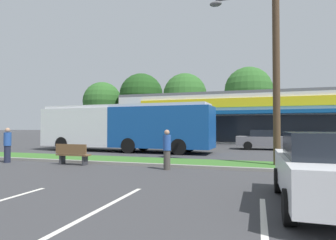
{
  "coord_description": "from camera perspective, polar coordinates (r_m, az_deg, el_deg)",
  "views": [
    {
      "loc": [
        3.53,
        1.12,
        1.74
      ],
      "look_at": [
        -1.86,
        18.1,
        2.16
      ],
      "focal_mm": 30.19,
      "sensor_mm": 36.0,
      "label": 1
    }
  ],
  "objects": [
    {
      "name": "car_2",
      "position": [
        22.71,
        19.36,
        -3.73
      ],
      "size": [
        4.6,
        1.93,
        1.49
      ],
      "color": "slate",
      "rests_on": "ground_plane"
    },
    {
      "name": "utility_pole",
      "position": [
        13.46,
        20.36,
        15.49
      ],
      "size": [
        3.02,
        2.4,
        10.54
      ],
      "color": "#4C3826",
      "rests_on": "ground_plane"
    },
    {
      "name": "city_bus",
      "position": [
        20.09,
        -8.77,
        -1.26
      ],
      "size": [
        12.56,
        2.95,
        3.25
      ],
      "rotation": [
        0.0,
        0.0,
        3.11
      ],
      "color": "#144793",
      "rests_on": "ground_plane"
    },
    {
      "name": "bus_stop_bench",
      "position": [
        13.64,
        -18.72,
        -6.48
      ],
      "size": [
        1.6,
        0.45,
        0.95
      ],
      "rotation": [
        0.0,
        0.0,
        3.14
      ],
      "color": "brown",
      "rests_on": "ground_plane"
    },
    {
      "name": "parking_stripe_2",
      "position": [
        5.11,
        18.94,
        -21.16
      ],
      "size": [
        0.12,
        4.8,
        0.01
      ],
      "primitive_type": "cube",
      "color": "silver",
      "rests_on": "ground_plane"
    },
    {
      "name": "storefront_building",
      "position": [
        34.56,
        15.84,
        0.28
      ],
      "size": [
        28.13,
        12.65,
        5.37
      ],
      "color": "silver",
      "rests_on": "ground_plane"
    },
    {
      "name": "tree_left",
      "position": [
        49.23,
        -5.43,
        5.01
      ],
      "size": [
        7.48,
        7.48,
        10.94
      ],
      "color": "#473323",
      "rests_on": "ground_plane"
    },
    {
      "name": "tree_mid_left",
      "position": [
        45.5,
        3.43,
        5.01
      ],
      "size": [
        7.01,
        7.01,
        10.29
      ],
      "color": "#473323",
      "rests_on": "ground_plane"
    },
    {
      "name": "pedestrian_mid",
      "position": [
        11.48,
        -0.22,
        -5.99
      ],
      "size": [
        0.33,
        0.33,
        1.62
      ],
      "rotation": [
        0.0,
        0.0,
        1.15
      ],
      "color": "#47423D",
      "rests_on": "ground_plane"
    },
    {
      "name": "grass_median",
      "position": [
        13.46,
        2.3,
        -8.52
      ],
      "size": [
        56.0,
        2.2,
        0.12
      ],
      "primitive_type": "cube",
      "color": "#386B28",
      "rests_on": "ground_plane"
    },
    {
      "name": "car_5",
      "position": [
        6.88,
        29.11,
        -8.88
      ],
      "size": [
        1.86,
        4.18,
        1.62
      ],
      "rotation": [
        0.0,
        0.0,
        1.57
      ],
      "color": "silver",
      "rests_on": "ground_plane"
    },
    {
      "name": "curb_lip",
      "position": [
        12.3,
        0.78,
        -9.21
      ],
      "size": [
        56.0,
        0.24,
        0.12
      ],
      "primitive_type": "cube",
      "color": "gray",
      "rests_on": "ground_plane"
    },
    {
      "name": "tree_mid",
      "position": [
        43.48,
        15.92,
        5.7
      ],
      "size": [
        7.01,
        7.01,
        10.55
      ],
      "color": "#473323",
      "rests_on": "ground_plane"
    },
    {
      "name": "tree_far_left",
      "position": [
        52.98,
        -13.11,
        3.69
      ],
      "size": [
        7.01,
        7.01,
        9.87
      ],
      "color": "#473323",
      "rests_on": "ground_plane"
    },
    {
      "name": "parking_stripe_1",
      "position": [
        6.1,
        -15.29,
        -17.85
      ],
      "size": [
        0.12,
        4.8,
        0.01
      ],
      "primitive_type": "cube",
      "color": "silver",
      "rests_on": "ground_plane"
    },
    {
      "name": "pedestrian_by_pole",
      "position": [
        15.77,
        -29.67,
        -4.42
      ],
      "size": [
        0.34,
        0.34,
        1.68
      ],
      "rotation": [
        0.0,
        0.0,
        6.11
      ],
      "color": "#1E2338",
      "rests_on": "ground_plane"
    }
  ]
}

